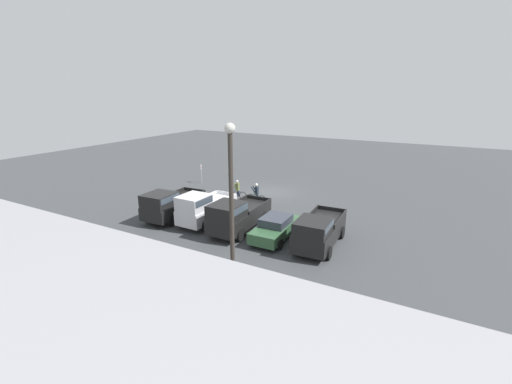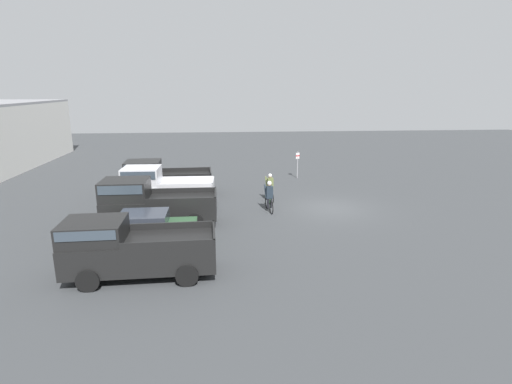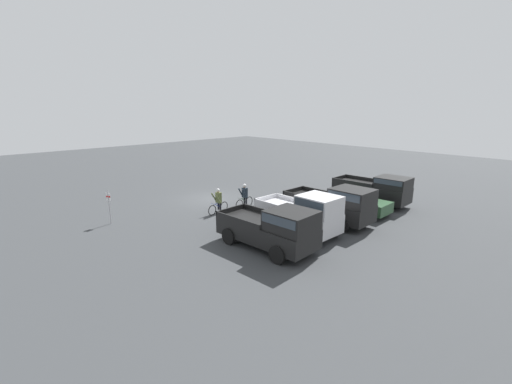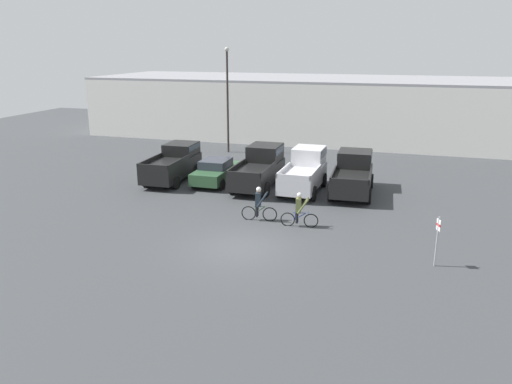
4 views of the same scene
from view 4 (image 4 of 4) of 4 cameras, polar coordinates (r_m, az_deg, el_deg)
ground_plane at (r=21.33m, az=-1.87°, el=-6.34°), size 80.00×80.00×0.00m
warehouse_building at (r=47.67m, az=9.35°, el=9.49°), size 45.44×12.64×5.42m
pickup_truck_0 at (r=32.12m, az=-9.33°, el=3.34°), size 2.35×5.35×2.15m
sedan_0 at (r=31.11m, az=-4.61°, el=2.40°), size 2.04×4.45×1.50m
pickup_truck_1 at (r=30.33m, az=0.46°, el=2.94°), size 2.29×5.51×2.31m
pickup_truck_2 at (r=29.53m, az=5.62°, el=2.52°), size 2.20×4.99×2.37m
pickup_truck_3 at (r=29.51m, az=11.04°, el=2.19°), size 2.48×5.32×2.24m
cyclist_0 at (r=23.52m, az=4.95°, el=-2.04°), size 1.79×0.51×1.70m
cyclist_1 at (r=24.26m, az=0.32°, el=-1.34°), size 1.76×0.51×1.73m
fire_lane_sign at (r=20.36m, az=20.01°, el=-4.79°), size 0.15×0.28×2.02m
lamppost at (r=39.77m, az=-3.28°, el=11.22°), size 0.36×0.36×8.16m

